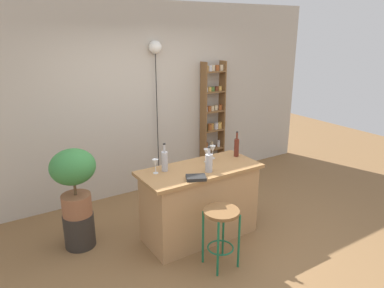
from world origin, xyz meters
The scene contains 15 objects.
ground centered at (0.00, 0.00, 0.00)m, with size 12.00×12.00×0.00m, color brown.
back_wall centered at (0.00, 1.95, 1.40)m, with size 6.40×0.10×2.80m, color #BCB2A3.
kitchen_counter centered at (0.00, 0.30, 0.44)m, with size 1.43×0.64×0.88m.
bar_stool centered at (-0.13, -0.30, 0.49)m, with size 0.37×0.37×0.65m.
spice_shelf centered at (1.24, 1.79, 1.02)m, with size 0.39×0.18×1.93m.
plant_stool centered at (-1.29, 0.86, 0.20)m, with size 0.35×0.35×0.40m, color #2D2823.
potted_plant centered at (-1.29, 0.86, 0.88)m, with size 0.50×0.45×0.78m.
bottle_sauce_amber centered at (0.02, 0.16, 0.99)m, with size 0.08×0.08×0.29m.
bottle_wine_red centered at (-0.38, 0.44, 1.00)m, with size 0.07×0.07×0.32m.
bottle_spirits_clear centered at (0.61, 0.39, 1.00)m, with size 0.06×0.06×0.32m.
wine_glass_left centered at (0.31, 0.49, 1.00)m, with size 0.07×0.07×0.16m.
wine_glass_center centered at (-0.50, 0.43, 1.00)m, with size 0.07×0.07×0.16m.
wine_glass_right centered at (0.18, 0.43, 1.00)m, with size 0.07×0.07×0.16m.
cookbook centered at (-0.22, 0.05, 0.90)m, with size 0.21×0.15×0.04m, color black.
pendant_globe_light centered at (0.25, 1.84, 2.12)m, with size 0.19×0.19×2.26m.
Camera 1 is at (-2.17, -2.95, 2.42)m, focal length 33.96 mm.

